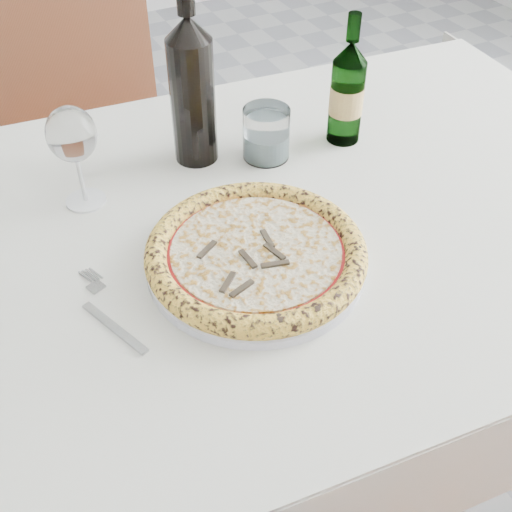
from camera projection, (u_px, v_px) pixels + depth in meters
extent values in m
cube|color=brown|center=(227.00, 240.00, 1.01)|extent=(1.52, 0.95, 0.04)
cube|color=beige|center=(227.00, 229.00, 1.00)|extent=(1.58, 1.01, 0.01)
cube|color=beige|center=(140.00, 150.00, 1.37)|extent=(1.52, 0.01, 0.22)
cube|color=beige|center=(385.00, 509.00, 0.78)|extent=(1.52, 0.01, 0.22)
cylinder|color=brown|center=(400.00, 195.00, 1.73)|extent=(0.06, 0.06, 0.71)
cube|color=brown|center=(91.00, 161.00, 1.68)|extent=(0.50, 0.50, 0.04)
cube|color=brown|center=(63.00, 38.00, 1.65)|extent=(0.45, 0.10, 0.46)
cylinder|color=brown|center=(156.00, 180.00, 2.02)|extent=(0.04, 0.04, 0.43)
cylinder|color=brown|center=(187.00, 258.00, 1.75)|extent=(0.04, 0.04, 0.43)
cylinder|color=brown|center=(31.00, 205.00, 1.92)|extent=(0.04, 0.04, 0.43)
cylinder|color=brown|center=(43.00, 290.00, 1.66)|extent=(0.04, 0.04, 0.43)
cylinder|color=white|center=(256.00, 263.00, 0.93)|extent=(0.32, 0.32, 0.01)
torus|color=white|center=(256.00, 260.00, 0.92)|extent=(0.31, 0.31, 0.01)
cylinder|color=#EEC853|center=(256.00, 256.00, 0.92)|extent=(0.31, 0.31, 0.01)
torus|color=gold|center=(256.00, 252.00, 0.91)|extent=(0.32, 0.32, 0.03)
cylinder|color=red|center=(256.00, 252.00, 0.91)|extent=(0.26, 0.26, 0.00)
cylinder|color=beige|center=(256.00, 250.00, 0.91)|extent=(0.24, 0.24, 0.00)
cube|color=#362B1D|center=(275.00, 241.00, 0.92)|extent=(0.04, 0.01, 0.00)
cube|color=#362B1D|center=(263.00, 226.00, 0.94)|extent=(0.03, 0.04, 0.00)
cube|color=#362B1D|center=(226.00, 224.00, 0.95)|extent=(0.02, 0.04, 0.00)
cube|color=#362B1D|center=(230.00, 248.00, 0.91)|extent=(0.04, 0.02, 0.00)
cube|color=#362B1D|center=(231.00, 269.00, 0.87)|extent=(0.04, 0.02, 0.00)
cube|color=#362B1D|center=(270.00, 284.00, 0.85)|extent=(0.02, 0.04, 0.00)
cube|color=#362B1D|center=(284.00, 256.00, 0.89)|extent=(0.03, 0.04, 0.00)
cube|color=#A9AAAC|center=(114.00, 326.00, 0.84)|extent=(0.06, 0.12, 0.00)
cube|color=#A9AAAC|center=(97.00, 290.00, 0.89)|extent=(0.03, 0.03, 0.00)
cylinder|color=#A9AAAC|center=(87.00, 281.00, 0.91)|extent=(0.00, 0.03, 0.00)
cylinder|color=#A9AAAC|center=(90.00, 279.00, 0.91)|extent=(0.00, 0.03, 0.00)
cylinder|color=#A9AAAC|center=(94.00, 278.00, 0.91)|extent=(0.00, 0.03, 0.00)
cylinder|color=#A9AAAC|center=(98.00, 277.00, 0.91)|extent=(0.00, 0.03, 0.00)
cylinder|color=white|center=(86.00, 200.00, 1.04)|extent=(0.07, 0.07, 0.00)
cylinder|color=white|center=(81.00, 178.00, 1.01)|extent=(0.01, 0.01, 0.09)
ellipsoid|color=silver|center=(71.00, 134.00, 0.96)|extent=(0.08, 0.08, 0.09)
cylinder|color=silver|center=(266.00, 134.00, 1.11)|extent=(0.08, 0.08, 0.09)
cylinder|color=#A9C9D1|center=(266.00, 145.00, 1.13)|extent=(0.07, 0.07, 0.04)
cylinder|color=#305E2C|center=(346.00, 102.00, 1.14)|extent=(0.06, 0.06, 0.15)
cone|color=#305E2C|center=(351.00, 52.00, 1.08)|extent=(0.06, 0.06, 0.04)
cylinder|color=#305E2C|center=(354.00, 27.00, 1.05)|extent=(0.02, 0.02, 0.05)
cylinder|color=#E9E074|center=(346.00, 100.00, 1.14)|extent=(0.06, 0.06, 0.05)
cylinder|color=black|center=(193.00, 102.00, 1.07)|extent=(0.08, 0.08, 0.22)
cone|color=black|center=(188.00, 27.00, 0.98)|extent=(0.08, 0.08, 0.04)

